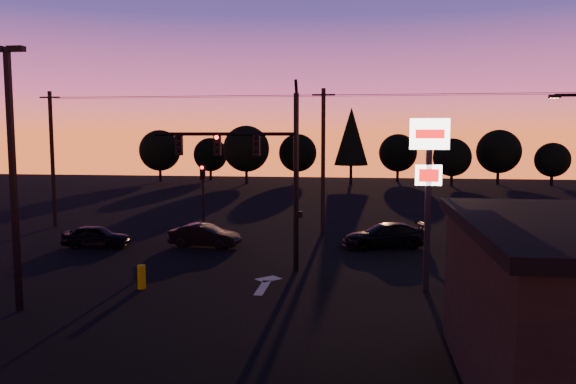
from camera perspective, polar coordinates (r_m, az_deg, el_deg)
name	(u,v)px	position (r m, az deg, el deg)	size (l,w,h in m)	color
ground	(245,294)	(22.19, -4.34, -10.33)	(120.00, 120.00, 0.00)	black
lane_arrow	(266,283)	(23.67, -2.30, -9.26)	(1.20, 3.10, 0.01)	beige
traffic_signal_mast	(261,162)	(25.28, -2.78, 3.04)	(6.79, 0.52, 8.58)	black
secondary_signal	(203,190)	(33.84, -8.65, 0.18)	(0.30, 0.31, 4.35)	black
parking_lot_light	(12,161)	(21.49, -26.22, 2.83)	(1.25, 0.30, 9.14)	black
pylon_sign	(429,167)	(22.52, 14.11, 2.46)	(1.50, 0.28, 6.80)	black
utility_pole_0	(52,158)	(40.43, -22.82, 3.17)	(1.40, 0.26, 9.00)	black
utility_pole_1	(323,160)	(34.96, 3.59, 3.26)	(1.40, 0.26, 9.00)	black
power_wires	(324,95)	(35.01, 3.63, 9.78)	(36.00, 1.22, 0.07)	black
bollard	(142,277)	(23.55, -14.65, -8.33)	(0.32, 0.32, 0.96)	#B2A900
tree_0	(160,150)	(75.65, -12.90, 4.13)	(5.36, 5.36, 6.74)	black
tree_1	(210,155)	(76.67, -7.88, 3.78)	(4.54, 4.54, 5.71)	black
tree_2	(246,149)	(70.36, -4.26, 4.40)	(5.77, 5.78, 7.26)	black
tree_3	(298,153)	(73.37, 0.99, 3.99)	(4.95, 4.95, 6.22)	black
tree_4	(351,136)	(69.85, 6.45, 5.64)	(4.18, 4.18, 9.50)	black
tree_5	(398,153)	(75.02, 11.11, 3.92)	(4.95, 4.95, 6.22)	black
tree_6	(452,157)	(69.70, 16.34, 3.39)	(4.54, 4.54, 5.71)	black
tree_7	(499,152)	(73.75, 20.62, 3.86)	(5.36, 5.36, 6.74)	black
tree_8	(552,160)	(74.40, 25.28, 2.97)	(4.12, 4.12, 5.19)	black
car_left	(96,236)	(32.60, -18.91, -4.28)	(1.45, 3.59, 1.22)	black
car_mid	(205,235)	(31.32, -8.46, -4.39)	(1.34, 3.86, 1.27)	black
car_right	(385,236)	(31.18, 9.82, -4.38)	(1.89, 4.64, 1.35)	black
suv_parked	(527,316)	(19.20, 23.10, -11.49)	(2.03, 4.40, 1.22)	black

